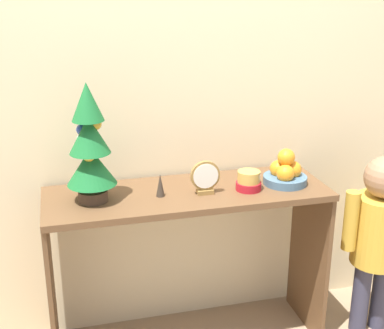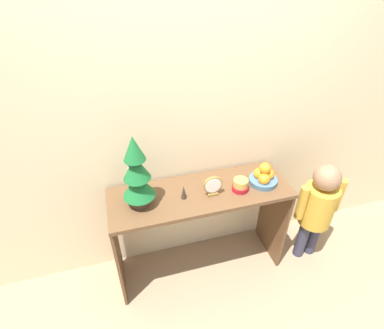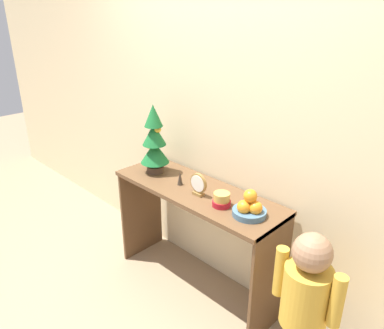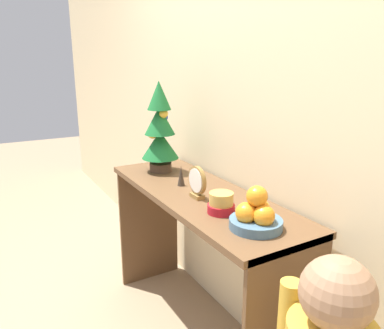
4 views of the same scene
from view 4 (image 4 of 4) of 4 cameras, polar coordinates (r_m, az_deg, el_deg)
back_wall at (r=1.90m, az=8.08°, el=9.67°), size 7.00×0.05×2.50m
console_table at (r=1.92m, az=1.03°, el=-9.42°), size 1.29×0.44×0.82m
mini_tree at (r=2.15m, az=-4.94°, el=5.37°), size 0.21×0.21×0.52m
fruit_bowl at (r=1.46m, az=9.77°, el=-7.57°), size 0.21×0.21×0.17m
singing_bowl at (r=1.59m, az=4.46°, el=-5.93°), size 0.12×0.12×0.09m
desk_clock at (r=1.74m, az=0.77°, el=-2.76°), size 0.13×0.04×0.15m
figurine at (r=1.93m, az=-1.67°, el=-1.72°), size 0.04×0.04×0.10m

